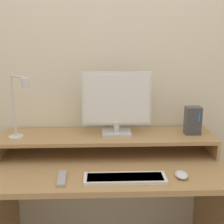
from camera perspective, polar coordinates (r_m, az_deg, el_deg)
The scene contains 9 objects.
wall_back at distance 1.98m, azimuth -0.98°, elevation 8.32°, with size 6.00×0.05×2.50m.
desk at distance 1.86m, azimuth -0.65°, elevation -15.44°, with size 1.27×0.63×0.74m.
monitor_shelf at distance 1.89m, azimuth -0.81°, elevation -4.66°, with size 1.27×0.30×0.12m.
monitor at distance 1.83m, azimuth 0.84°, elevation 1.75°, with size 0.41×0.13×0.38m.
desk_lamp at distance 1.81m, azimuth -16.69°, elevation 0.81°, with size 0.16×0.17×0.37m.
router_dock at distance 1.94m, azimuth 14.56°, elevation -1.50°, with size 0.09×0.08×0.17m.
keyboard at distance 1.59m, azimuth 2.40°, elevation -11.99°, with size 0.41×0.12×0.02m.
mouse at distance 1.65m, azimuth 12.58°, elevation -11.12°, with size 0.06×0.09×0.03m.
remote_control at distance 1.61m, azimuth -9.15°, elevation -11.95°, with size 0.05×0.16×0.02m.
Camera 1 is at (-0.04, -1.30, 1.46)m, focal length 50.00 mm.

